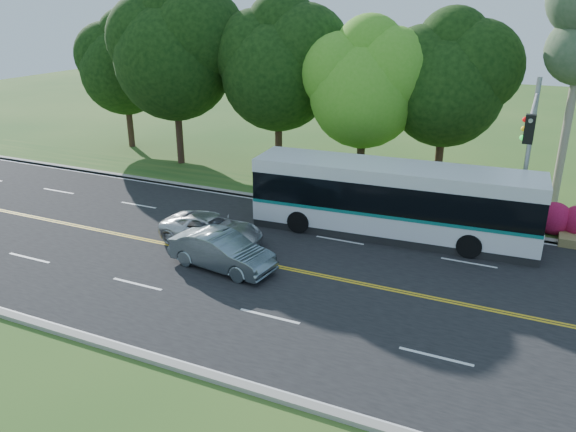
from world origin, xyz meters
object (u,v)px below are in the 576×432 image
at_px(traffic_signal, 529,143).
at_px(sedan, 222,251).
at_px(suv, 212,229).
at_px(transit_bus, 392,201).

bearing_deg(traffic_signal, sedan, -148.14).
height_order(sedan, suv, sedan).
height_order(traffic_signal, transit_bus, traffic_signal).
bearing_deg(sedan, transit_bus, -32.98).
distance_m(transit_bus, suv, 8.01).
bearing_deg(traffic_signal, suv, -159.53).
bearing_deg(traffic_signal, transit_bus, -176.10).
height_order(traffic_signal, sedan, traffic_signal).
bearing_deg(sedan, traffic_signal, -50.75).
xyz_separation_m(traffic_signal, sedan, (-10.30, -6.40, -3.93)).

